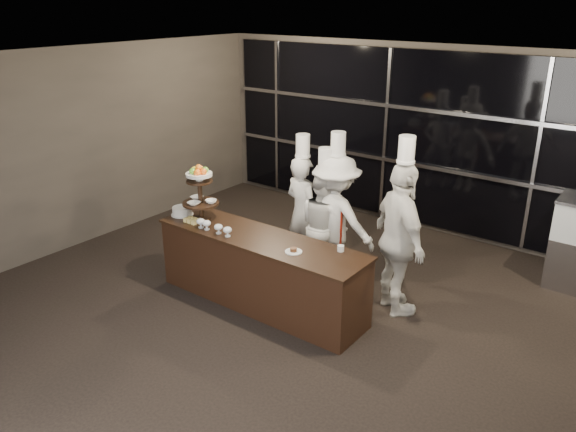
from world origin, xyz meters
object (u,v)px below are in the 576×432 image
Objects in this scene: buffet_counter at (261,270)px; display_stand at (200,189)px; layer_cake at (182,211)px; chef_c at (336,219)px; chef_b at (324,225)px; chef_d at (400,239)px; chef_a at (302,211)px.

display_stand is at bearing -179.99° from buffet_counter.
layer_cake is 0.15× the size of chef_c.
layer_cake is at bearing -171.01° from display_stand.
chef_c reaches higher than chef_b.
chef_d is (1.43, 0.87, 0.51)m from buffet_counter.
chef_b reaches higher than buffet_counter.
chef_d is at bearing 19.65° from display_stand.
chef_b is 0.18m from chef_c.
chef_d is (2.75, 0.92, -0.00)m from layer_cake.
chef_a is (1.11, 1.22, -0.12)m from layer_cake.
chef_d reaches higher than display_stand.
display_stand reaches higher than buffet_counter.
display_stand is 1.49m from chef_a.
chef_c reaches higher than layer_cake.
display_stand is 0.49m from layer_cake.
chef_d is (1.06, -0.26, 0.08)m from chef_c.
layer_cake is (-0.32, -0.05, -0.37)m from display_stand.
buffet_counter is 1.33m from display_stand.
chef_b is (1.23, 1.06, -0.55)m from display_stand.
buffet_counter is 1.28× the size of chef_d.
chef_d is at bearing 31.23° from buffet_counter.
chef_a reaches higher than layer_cake.
buffet_counter is at bearing 2.18° from layer_cake.
chef_a is 0.45m from chef_b.
layer_cake is 0.16× the size of chef_b.
layer_cake is 0.14× the size of chef_d.
chef_b is (0.23, 1.06, 0.33)m from buffet_counter.
layer_cake is at bearing -144.30° from chef_b.
layer_cake is 0.15× the size of chef_a.
chef_c is at bearing 166.17° from chef_d.
chef_d reaches higher than layer_cake.
chef_a is at bearing 176.40° from chef_c.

